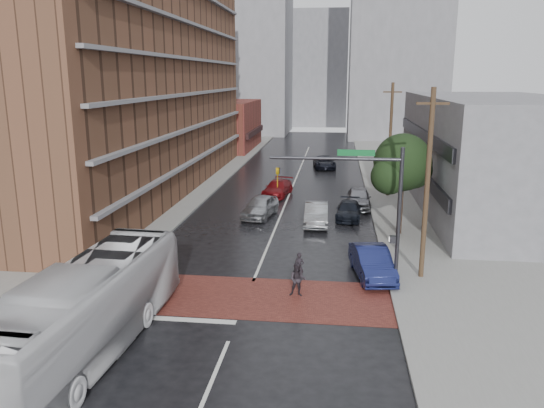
% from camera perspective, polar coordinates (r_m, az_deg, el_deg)
% --- Properties ---
extents(ground, '(160.00, 160.00, 0.00)m').
position_cam_1_polar(ground, '(25.85, -2.92, -10.40)').
color(ground, black).
rests_on(ground, ground).
extents(crosswalk, '(14.00, 5.00, 0.02)m').
position_cam_1_polar(crosswalk, '(26.30, -2.73, -9.95)').
color(crosswalk, brown).
rests_on(crosswalk, ground).
extents(sidewalk_west, '(9.00, 90.00, 0.15)m').
position_cam_1_polar(sidewalk_west, '(51.79, -10.79, 1.71)').
color(sidewalk_west, gray).
rests_on(sidewalk_west, ground).
extents(sidewalk_east, '(9.00, 90.00, 0.15)m').
position_cam_1_polar(sidewalk_east, '(49.92, 15.27, 1.03)').
color(sidewalk_east, gray).
rests_on(sidewalk_east, ground).
extents(apartment_block, '(10.00, 44.00, 28.00)m').
position_cam_1_polar(apartment_block, '(50.74, -14.68, 17.10)').
color(apartment_block, brown).
rests_on(apartment_block, ground).
extents(storefront_west, '(8.00, 16.00, 7.00)m').
position_cam_1_polar(storefront_west, '(79.24, -4.89, 8.44)').
color(storefront_west, maroon).
rests_on(storefront_west, ground).
extents(building_east, '(11.00, 26.00, 9.00)m').
position_cam_1_polar(building_east, '(45.39, 22.77, 4.92)').
color(building_east, gray).
rests_on(building_east, ground).
extents(distant_tower_west, '(18.00, 16.00, 32.00)m').
position_cam_1_polar(distant_tower_west, '(103.02, -3.34, 16.60)').
color(distant_tower_west, gray).
rests_on(distant_tower_west, ground).
extents(distant_tower_east, '(16.00, 14.00, 36.00)m').
position_cam_1_polar(distant_tower_east, '(96.06, 13.46, 17.68)').
color(distant_tower_east, gray).
rests_on(distant_tower_east, ground).
extents(distant_tower_center, '(12.00, 10.00, 24.00)m').
position_cam_1_polar(distant_tower_center, '(118.34, 5.10, 14.23)').
color(distant_tower_center, gray).
rests_on(distant_tower_center, ground).
extents(street_tree, '(4.20, 4.10, 6.90)m').
position_cam_1_polar(street_tree, '(36.03, 13.87, 3.97)').
color(street_tree, '#332319').
rests_on(street_tree, ground).
extents(signal_mast, '(6.50, 0.30, 7.20)m').
position_cam_1_polar(signal_mast, '(26.45, 10.49, 0.75)').
color(signal_mast, '#2D2D33').
rests_on(signal_mast, ground).
extents(utility_pole_near, '(1.60, 0.26, 10.00)m').
position_cam_1_polar(utility_pole_near, '(28.17, 16.35, 2.05)').
color(utility_pole_near, '#473321').
rests_on(utility_pole_near, ground).
extents(utility_pole_far, '(1.60, 0.26, 10.00)m').
position_cam_1_polar(utility_pole_far, '(47.79, 12.59, 6.80)').
color(utility_pole_far, '#473321').
rests_on(utility_pole_far, ground).
extents(transit_bus, '(3.55, 12.85, 3.54)m').
position_cam_1_polar(transit_bus, '(21.86, -19.40, -10.77)').
color(transit_bus, silver).
rests_on(transit_bus, ground).
extents(pedestrian_a, '(0.64, 0.51, 1.53)m').
position_cam_1_polar(pedestrian_a, '(28.06, 2.92, -6.74)').
color(pedestrian_a, black).
rests_on(pedestrian_a, ground).
extents(pedestrian_b, '(0.83, 0.65, 1.69)m').
position_cam_1_polar(pedestrian_b, '(26.11, 2.77, -8.14)').
color(pedestrian_b, '#262126').
rests_on(pedestrian_b, ground).
extents(car_travel_a, '(2.74, 5.08, 1.64)m').
position_cam_1_polar(car_travel_a, '(40.50, -1.29, -0.26)').
color(car_travel_a, '#A5A8AC').
rests_on(car_travel_a, ground).
extents(car_travel_b, '(1.79, 4.83, 1.58)m').
position_cam_1_polar(car_travel_b, '(38.49, 4.79, -1.09)').
color(car_travel_b, '#A2A6AA').
rests_on(car_travel_b, ground).
extents(car_travel_c, '(2.70, 5.10, 1.41)m').
position_cam_1_polar(car_travel_c, '(47.68, 0.61, 1.71)').
color(car_travel_c, maroon).
rests_on(car_travel_c, ground).
extents(suv_travel, '(2.93, 5.42, 1.44)m').
position_cam_1_polar(suv_travel, '(62.48, 5.67, 4.49)').
color(suv_travel, black).
rests_on(suv_travel, ground).
extents(car_parked_near, '(2.49, 5.14, 1.62)m').
position_cam_1_polar(car_parked_near, '(29.00, 10.72, -6.18)').
color(car_parked_near, '#161D4F').
rests_on(car_parked_near, ground).
extents(car_parked_mid, '(2.08, 4.52, 1.28)m').
position_cam_1_polar(car_parked_mid, '(40.49, 8.24, -0.67)').
color(car_parked_mid, black).
rests_on(car_parked_mid, ground).
extents(car_parked_far, '(2.01, 4.84, 1.64)m').
position_cam_1_polar(car_parked_far, '(43.90, 9.29, 0.65)').
color(car_parked_far, '#94959A').
rests_on(car_parked_far, ground).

